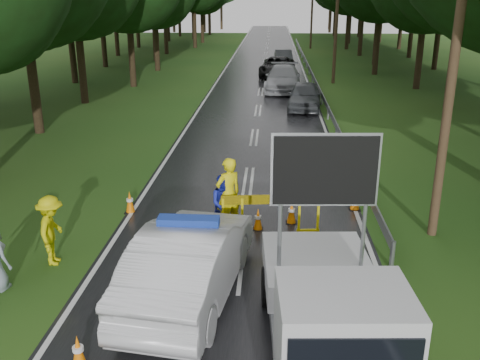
# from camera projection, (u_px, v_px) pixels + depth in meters

# --- Properties ---
(ground) EXTENTS (160.00, 160.00, 0.00)m
(ground) POSITION_uv_depth(u_px,v_px,m) (237.00, 263.00, 13.00)
(ground) COLOR #194513
(ground) RESTS_ON ground
(road) EXTENTS (7.00, 140.00, 0.02)m
(road) POSITION_uv_depth(u_px,v_px,m) (263.00, 78.00, 41.26)
(road) COLOR black
(road) RESTS_ON ground
(guardrail) EXTENTS (0.12, 60.06, 0.70)m
(guardrail) POSITION_uv_depth(u_px,v_px,m) (311.00, 72.00, 40.56)
(guardrail) COLOR gray
(guardrail) RESTS_ON ground
(utility_pole_near) EXTENTS (1.40, 0.24, 10.00)m
(utility_pole_near) POSITION_uv_depth(u_px,v_px,m) (456.00, 44.00, 12.92)
(utility_pole_near) COLOR #42311E
(utility_pole_near) RESTS_ON ground
(utility_pole_mid) EXTENTS (1.40, 0.24, 10.00)m
(utility_pole_mid) POSITION_uv_depth(u_px,v_px,m) (337.00, 11.00, 37.41)
(utility_pole_mid) COLOR #42311E
(utility_pole_mid) RESTS_ON ground
(utility_pole_far) EXTENTS (1.40, 0.24, 10.00)m
(utility_pole_far) POSITION_uv_depth(u_px,v_px,m) (312.00, 4.00, 61.91)
(utility_pole_far) COLOR #42311E
(utility_pole_far) RESTS_ON ground
(police_sedan) EXTENTS (2.49, 5.35, 1.87)m
(police_sedan) POSITION_uv_depth(u_px,v_px,m) (190.00, 261.00, 11.31)
(police_sedan) COLOR silver
(police_sedan) RESTS_ON ground
(work_truck) EXTENTS (2.42, 4.92, 3.83)m
(work_truck) POSITION_uv_depth(u_px,v_px,m) (329.00, 310.00, 9.24)
(work_truck) COLOR gray
(work_truck) RESTS_ON ground
(barrier) EXTENTS (2.69, 0.34, 1.11)m
(barrier) POSITION_uv_depth(u_px,v_px,m) (271.00, 204.00, 14.39)
(barrier) COLOR yellow
(barrier) RESTS_ON ground
(officer) EXTENTS (0.90, 0.84, 2.07)m
(officer) POSITION_uv_depth(u_px,v_px,m) (228.00, 194.00, 14.57)
(officer) COLOR #FFEE0D
(officer) RESTS_ON ground
(civilian) EXTENTS (0.89, 0.77, 1.58)m
(civilian) POSITION_uv_depth(u_px,v_px,m) (224.00, 203.00, 14.62)
(civilian) COLOR #1B26B1
(civilian) RESTS_ON ground
(bystander_left) EXTENTS (0.77, 1.18, 1.73)m
(bystander_left) POSITION_uv_depth(u_px,v_px,m) (52.00, 230.00, 12.75)
(bystander_left) COLOR #CFCC0B
(bystander_left) RESTS_ON ground
(queue_car_first) EXTENTS (2.15, 4.56, 1.51)m
(queue_car_first) POSITION_uv_depth(u_px,v_px,m) (305.00, 96.00, 30.10)
(queue_car_first) COLOR #44484C
(queue_car_first) RESTS_ON ground
(queue_car_second) EXTENTS (2.60, 5.76, 1.64)m
(queue_car_second) POSITION_uv_depth(u_px,v_px,m) (283.00, 78.00, 35.79)
(queue_car_second) COLOR #A0A1A8
(queue_car_second) RESTS_ON ground
(queue_car_third) EXTENTS (3.00, 5.67, 1.52)m
(queue_car_third) POSITION_uv_depth(u_px,v_px,m) (277.00, 67.00, 41.86)
(queue_car_third) COLOR black
(queue_car_third) RESTS_ON ground
(queue_car_fourth) EXTENTS (1.71, 4.23, 1.37)m
(queue_car_fourth) POSITION_uv_depth(u_px,v_px,m) (283.00, 58.00, 48.60)
(queue_car_fourth) COLOR #383C3F
(queue_car_fourth) RESTS_ON ground
(cone_near_left) EXTENTS (0.32, 0.32, 0.67)m
(cone_near_left) POSITION_uv_depth(u_px,v_px,m) (78.00, 352.00, 9.27)
(cone_near_left) COLOR black
(cone_near_left) RESTS_ON ground
(cone_center) EXTENTS (0.30, 0.30, 0.63)m
(cone_center) POSITION_uv_depth(u_px,v_px,m) (258.00, 219.00, 14.76)
(cone_center) COLOR black
(cone_center) RESTS_ON ground
(cone_far) EXTENTS (0.32, 0.32, 0.68)m
(cone_far) POSITION_uv_depth(u_px,v_px,m) (292.00, 213.00, 15.17)
(cone_far) COLOR black
(cone_far) RESTS_ON ground
(cone_left_mid) EXTENTS (0.32, 0.32, 0.68)m
(cone_left_mid) POSITION_uv_depth(u_px,v_px,m) (130.00, 202.00, 15.92)
(cone_left_mid) COLOR black
(cone_left_mid) RESTS_ON ground
(cone_right) EXTENTS (0.35, 0.35, 0.73)m
(cone_right) POSITION_uv_depth(u_px,v_px,m) (355.00, 199.00, 16.11)
(cone_right) COLOR black
(cone_right) RESTS_ON ground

